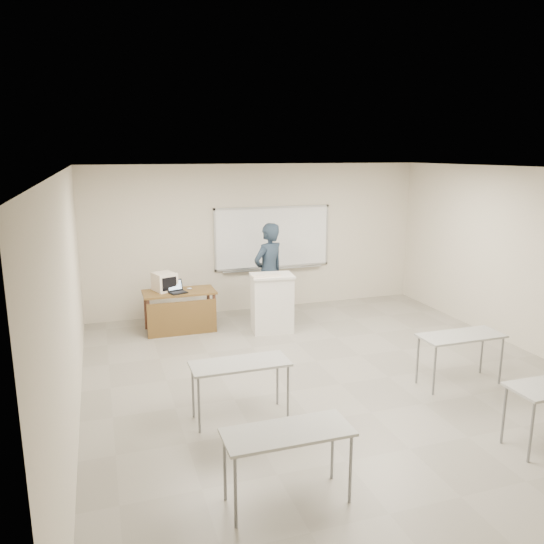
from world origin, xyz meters
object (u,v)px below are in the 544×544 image
object	(u,v)px
keyboard	(266,276)
presenter	(269,273)
crt_monitor	(164,282)
mouse	(189,289)
podium	(272,303)
instructor_desk	(180,305)
whiteboard	(273,238)
laptop	(178,290)

from	to	relation	value
keyboard	presenter	xyz separation A→B (m)	(0.28, 0.72, -0.12)
crt_monitor	mouse	world-z (taller)	crt_monitor
podium	presenter	xyz separation A→B (m)	(0.13, 0.60, 0.43)
instructor_desk	podium	world-z (taller)	podium
whiteboard	laptop	world-z (taller)	whiteboard
instructor_desk	laptop	size ratio (longest dim) A/B	4.36
laptop	keyboard	world-z (taller)	keyboard
laptop	keyboard	size ratio (longest dim) A/B	0.59
podium	presenter	size ratio (longest dim) A/B	0.55
podium	laptop	world-z (taller)	podium
keyboard	podium	bearing A→B (deg)	37.91
whiteboard	podium	world-z (taller)	whiteboard
mouse	keyboard	world-z (taller)	keyboard
instructor_desk	keyboard	bearing A→B (deg)	-21.71
mouse	laptop	bearing A→B (deg)	-164.56
podium	keyboard	size ratio (longest dim) A/B	2.12
whiteboard	keyboard	bearing A→B (deg)	-112.26
instructor_desk	laptop	bearing A→B (deg)	154.49
instructor_desk	mouse	world-z (taller)	mouse
podium	keyboard	bearing A→B (deg)	-134.36
laptop	keyboard	bearing A→B (deg)	-39.51
instructor_desk	crt_monitor	xyz separation A→B (m)	(-0.25, 0.23, 0.39)
crt_monitor	instructor_desk	bearing A→B (deg)	-62.50
crt_monitor	laptop	world-z (taller)	crt_monitor
crt_monitor	laptop	size ratio (longest dim) A/B	1.38
keyboard	presenter	world-z (taller)	presenter
podium	crt_monitor	bearing A→B (deg)	166.51
laptop	presenter	world-z (taller)	presenter
whiteboard	crt_monitor	distance (m)	2.54
crt_monitor	presenter	distance (m)	1.98
crt_monitor	mouse	distance (m)	0.48
instructor_desk	keyboard	distance (m)	1.66
whiteboard	mouse	xyz separation A→B (m)	(-1.90, -0.85, -0.71)
whiteboard	presenter	xyz separation A→B (m)	(-0.37, -0.87, -0.52)
mouse	presenter	world-z (taller)	presenter
podium	mouse	xyz separation A→B (m)	(-1.40, 0.62, 0.23)
whiteboard	instructor_desk	size ratio (longest dim) A/B	1.91
whiteboard	mouse	bearing A→B (deg)	-155.83
crt_monitor	presenter	bearing A→B (deg)	-21.89
podium	mouse	distance (m)	1.55
crt_monitor	podium	bearing A→B (deg)	-39.75
mouse	podium	bearing A→B (deg)	-39.34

